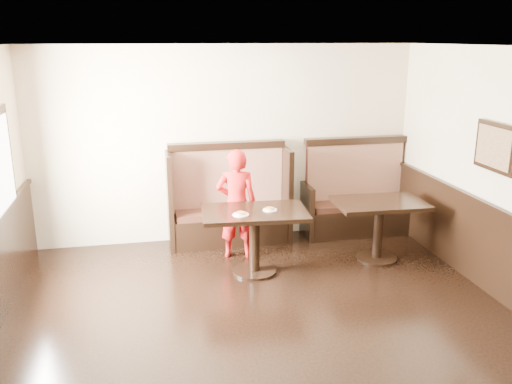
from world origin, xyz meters
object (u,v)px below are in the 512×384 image
object	(u,v)px
booth_main	(229,207)
booth_neighbor	(356,202)
table_neighbor	(379,216)
child	(237,204)
table_main	(254,225)

from	to	relation	value
booth_main	booth_neighbor	distance (m)	1.95
booth_main	table_neighbor	size ratio (longest dim) A/B	1.46
booth_neighbor	child	world-z (taller)	child
table_main	table_neighbor	bearing A→B (deg)	6.86
booth_neighbor	booth_main	bearing A→B (deg)	179.95
booth_main	booth_neighbor	xyz separation A→B (m)	(1.95, -0.00, -0.05)
booth_main	table_neighbor	distance (m)	2.13
booth_main	table_main	xyz separation A→B (m)	(0.14, -1.16, 0.10)
booth_main	table_main	world-z (taller)	booth_main
table_main	table_neighbor	size ratio (longest dim) A/B	1.12
table_main	table_neighbor	distance (m)	1.70
table_main	child	bearing A→B (deg)	106.92
booth_neighbor	table_main	bearing A→B (deg)	-147.40
booth_neighbor	child	distance (m)	2.04
booth_main	booth_neighbor	size ratio (longest dim) A/B	1.06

